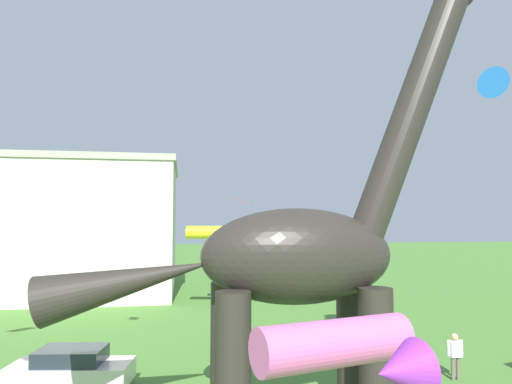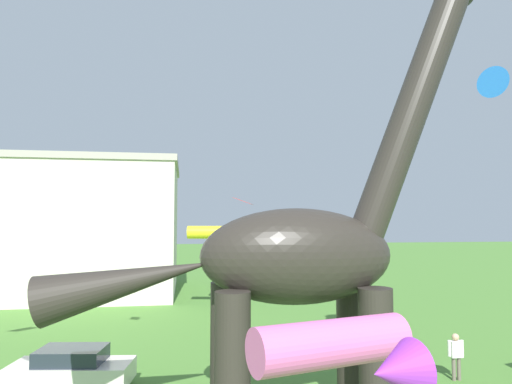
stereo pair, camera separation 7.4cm
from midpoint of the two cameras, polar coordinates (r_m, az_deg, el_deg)
The scene contains 7 objects.
dinosaur_sculpture at distance 13.53m, azimuth 4.79°, elevation -8.03°, with size 13.31×2.82×13.91m.
parked_sedan_left at distance 18.50m, azimuth -22.36°, elevation -19.93°, with size 4.41×2.34×1.55m.
person_far_spectator at distance 19.95m, azimuth 23.64°, elevation -17.91°, with size 0.66×0.29×1.75m.
kite_high_right at distance 28.25m, azimuth -1.80°, elevation -1.17°, with size 1.49×1.79×0.41m.
kite_high_left at distance 31.01m, azimuth -5.85°, elevation -5.05°, with size 3.18×2.89×0.90m.
kite_near_low at distance 6.44m, azimuth 10.92°, elevation -18.74°, with size 2.39×2.24×0.68m.
background_building_block at distance 41.88m, azimuth -22.98°, elevation -4.14°, with size 18.72×13.68×11.11m.
Camera 1 is at (-2.91, -7.35, 6.03)m, focal length 31.82 mm.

